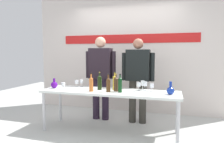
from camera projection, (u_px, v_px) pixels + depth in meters
ground_plane at (110, 132)px, 3.59m from camera, size 10.00×10.00×0.00m
back_wall at (127, 48)px, 4.82m from camera, size 4.53×0.11×3.00m
display_table at (110, 94)px, 3.53m from camera, size 2.38×0.65×0.73m
decanter_blue_left at (54, 85)px, 3.78m from camera, size 0.12×0.12×0.18m
decanter_blue_right at (170, 90)px, 3.19m from camera, size 0.12×0.12×0.21m
presenter_left at (101, 72)px, 4.21m from camera, size 0.64×0.22×1.70m
presenter_right at (138, 75)px, 4.00m from camera, size 0.64×0.22×1.66m
wine_bottle_0 at (108, 84)px, 3.41m from camera, size 0.07×0.07×0.31m
wine_bottle_1 at (116, 84)px, 3.46m from camera, size 0.08×0.08×0.30m
wine_bottle_2 at (115, 82)px, 3.62m from camera, size 0.07×0.07×0.32m
wine_bottle_3 at (91, 84)px, 3.45m from camera, size 0.07×0.07×0.31m
wine_bottle_4 at (120, 84)px, 3.37m from camera, size 0.06×0.06×0.31m
wine_bottle_5 at (100, 82)px, 3.61m from camera, size 0.08×0.08×0.32m
wine_glass_left_0 at (63, 84)px, 3.62m from camera, size 0.07×0.07×0.13m
wine_glass_left_1 at (77, 82)px, 3.94m from camera, size 0.07×0.07×0.13m
wine_glass_left_2 at (82, 82)px, 3.92m from camera, size 0.06×0.06×0.15m
wine_glass_right_0 at (145, 84)px, 3.52m from camera, size 0.06×0.06×0.16m
wine_glass_right_1 at (139, 85)px, 3.49m from camera, size 0.07×0.07×0.15m
wine_glass_right_2 at (143, 83)px, 3.62m from camera, size 0.07×0.07×0.16m
wine_glass_right_3 at (152, 86)px, 3.47m from camera, size 0.07×0.07×0.13m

